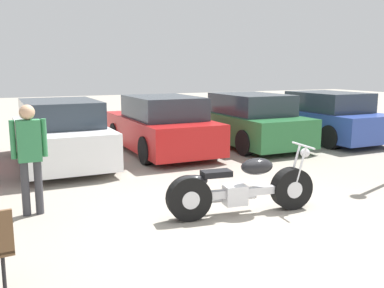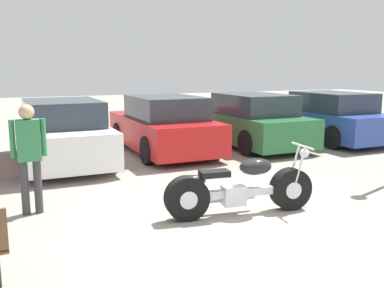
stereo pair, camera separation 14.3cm
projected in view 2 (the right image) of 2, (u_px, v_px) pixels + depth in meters
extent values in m
plane|color=gray|center=(242.00, 222.00, 6.23)|extent=(60.00, 60.00, 0.00)
cylinder|color=black|center=(290.00, 189.00, 6.76)|extent=(0.68, 0.28, 0.66)
cylinder|color=silver|center=(290.00, 189.00, 6.76)|extent=(0.29, 0.25, 0.27)
cylinder|color=black|center=(187.00, 198.00, 6.27)|extent=(0.68, 0.28, 0.66)
cylinder|color=silver|center=(187.00, 198.00, 6.27)|extent=(0.29, 0.25, 0.27)
cube|color=silver|center=(241.00, 192.00, 6.51)|extent=(1.31, 0.27, 0.12)
cube|color=silver|center=(233.00, 195.00, 6.48)|extent=(0.37, 0.28, 0.30)
ellipsoid|color=black|center=(256.00, 167.00, 6.51)|extent=(0.55, 0.37, 0.26)
cube|color=black|center=(214.00, 174.00, 6.33)|extent=(0.47, 0.29, 0.09)
ellipsoid|color=black|center=(190.00, 182.00, 6.24)|extent=(0.50, 0.26, 0.20)
cylinder|color=silver|center=(299.00, 169.00, 6.64)|extent=(0.22, 0.06, 0.69)
cylinder|color=silver|center=(293.00, 166.00, 6.81)|extent=(0.22, 0.06, 0.69)
cylinder|color=silver|center=(302.00, 146.00, 6.69)|extent=(0.11, 0.62, 0.03)
sphere|color=silver|center=(304.00, 153.00, 6.72)|extent=(0.15, 0.15, 0.15)
cylinder|color=silver|center=(215.00, 200.00, 6.56)|extent=(1.31, 0.24, 0.08)
cube|color=white|center=(62.00, 140.00, 10.11)|extent=(1.83, 4.29, 0.77)
cube|color=#28333D|center=(62.00, 113.00, 9.76)|extent=(1.61, 2.23, 0.57)
cylinder|color=black|center=(22.00, 142.00, 11.00)|extent=(0.20, 0.67, 0.67)
cylinder|color=black|center=(89.00, 138.00, 11.68)|extent=(0.20, 0.67, 0.67)
cylinder|color=black|center=(28.00, 163.00, 8.61)|extent=(0.20, 0.67, 0.67)
cylinder|color=black|center=(112.00, 156.00, 9.29)|extent=(0.20, 0.67, 0.67)
cube|color=red|center=(163.00, 131.00, 11.43)|extent=(1.83, 4.29, 0.77)
cube|color=#28333D|center=(166.00, 107.00, 11.08)|extent=(1.61, 2.23, 0.57)
cylinder|color=black|center=(119.00, 134.00, 12.32)|extent=(0.20, 0.67, 0.67)
cylinder|color=black|center=(174.00, 131.00, 13.00)|extent=(0.20, 0.67, 0.67)
cylinder|color=black|center=(148.00, 150.00, 9.92)|extent=(0.20, 0.67, 0.67)
cylinder|color=black|center=(214.00, 145.00, 10.61)|extent=(0.20, 0.67, 0.67)
cube|color=#286B38|center=(249.00, 126.00, 12.40)|extent=(1.83, 4.29, 0.77)
cube|color=#28333D|center=(254.00, 104.00, 12.05)|extent=(1.61, 2.23, 0.57)
cylinder|color=black|center=(203.00, 129.00, 13.29)|extent=(0.20, 0.67, 0.67)
cylinder|color=black|center=(250.00, 126.00, 13.98)|extent=(0.20, 0.67, 0.67)
cylinder|color=black|center=(247.00, 143.00, 10.90)|extent=(0.20, 0.67, 0.67)
cylinder|color=black|center=(302.00, 138.00, 11.58)|extent=(0.20, 0.67, 0.67)
cube|color=#2D479E|center=(326.00, 123.00, 13.25)|extent=(1.83, 4.29, 0.77)
cube|color=#28333D|center=(333.00, 102.00, 12.90)|extent=(1.61, 2.23, 0.57)
cylinder|color=black|center=(277.00, 126.00, 14.14)|extent=(0.20, 0.67, 0.67)
cylinder|color=black|center=(318.00, 123.00, 14.82)|extent=(0.20, 0.67, 0.67)
cylinder|color=black|center=(334.00, 138.00, 11.74)|extent=(0.20, 0.67, 0.67)
cylinder|color=black|center=(380.00, 134.00, 12.43)|extent=(0.20, 0.67, 0.67)
cylinder|color=#38383D|center=(25.00, 188.00, 6.50)|extent=(0.12, 0.12, 0.84)
cylinder|color=#38383D|center=(38.00, 187.00, 6.58)|extent=(0.12, 0.12, 0.84)
cube|color=#337F4C|center=(28.00, 140.00, 6.41)|extent=(0.34, 0.20, 0.63)
cylinder|color=#337F4C|center=(12.00, 139.00, 6.32)|extent=(0.08, 0.08, 0.58)
cylinder|color=#337F4C|center=(44.00, 137.00, 6.49)|extent=(0.08, 0.08, 0.58)
sphere|color=tan|center=(26.00, 112.00, 6.33)|extent=(0.23, 0.23, 0.23)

